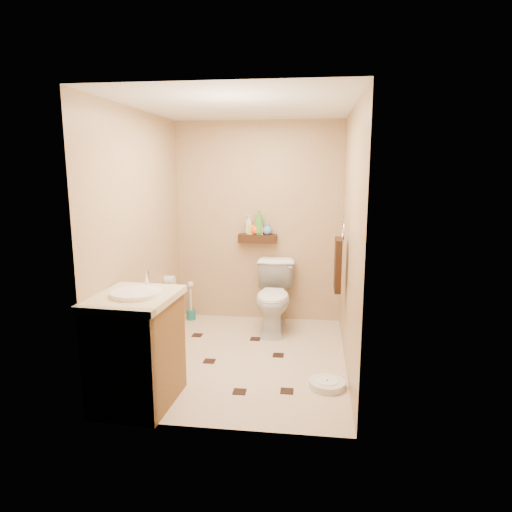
# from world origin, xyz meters

# --- Properties ---
(ground) EXTENTS (2.50, 2.50, 0.00)m
(ground) POSITION_xyz_m (0.00, 0.00, 0.00)
(ground) COLOR beige
(ground) RESTS_ON ground
(wall_back) EXTENTS (2.00, 0.04, 2.40)m
(wall_back) POSITION_xyz_m (0.00, 1.25, 1.20)
(wall_back) COLOR tan
(wall_back) RESTS_ON ground
(wall_front) EXTENTS (2.00, 0.04, 2.40)m
(wall_front) POSITION_xyz_m (0.00, -1.25, 1.20)
(wall_front) COLOR tan
(wall_front) RESTS_ON ground
(wall_left) EXTENTS (0.04, 2.50, 2.40)m
(wall_left) POSITION_xyz_m (-1.00, 0.00, 1.20)
(wall_left) COLOR tan
(wall_left) RESTS_ON ground
(wall_right) EXTENTS (0.04, 2.50, 2.40)m
(wall_right) POSITION_xyz_m (1.00, 0.00, 1.20)
(wall_right) COLOR tan
(wall_right) RESTS_ON ground
(ceiling) EXTENTS (2.00, 2.50, 0.02)m
(ceiling) POSITION_xyz_m (0.00, 0.00, 2.40)
(ceiling) COLOR silver
(ceiling) RESTS_ON wall_back
(wall_shelf) EXTENTS (0.46, 0.14, 0.10)m
(wall_shelf) POSITION_xyz_m (0.00, 1.17, 1.02)
(wall_shelf) COLOR #3B2110
(wall_shelf) RESTS_ON wall_back
(floor_accents) EXTENTS (1.19, 1.34, 0.01)m
(floor_accents) POSITION_xyz_m (0.01, -0.05, 0.00)
(floor_accents) COLOR black
(floor_accents) RESTS_ON ground
(toilet) EXTENTS (0.46, 0.79, 0.79)m
(toilet) POSITION_xyz_m (0.23, 0.83, 0.40)
(toilet) COLOR white
(toilet) RESTS_ON ground
(vanity) EXTENTS (0.65, 0.77, 1.04)m
(vanity) POSITION_xyz_m (-0.70, -0.95, 0.46)
(vanity) COLOR brown
(vanity) RESTS_ON ground
(bathroom_scale) EXTENTS (0.36, 0.36, 0.06)m
(bathroom_scale) POSITION_xyz_m (0.81, -0.51, 0.03)
(bathroom_scale) COLOR silver
(bathroom_scale) RESTS_ON ground
(toilet_brush) EXTENTS (0.11, 0.11, 0.49)m
(toilet_brush) POSITION_xyz_m (-0.82, 1.07, 0.17)
(toilet_brush) COLOR #1A6A68
(toilet_brush) RESTS_ON ground
(towel_ring) EXTENTS (0.12, 0.30, 0.76)m
(towel_ring) POSITION_xyz_m (0.91, 0.25, 0.95)
(towel_ring) COLOR silver
(towel_ring) RESTS_ON wall_right
(toilet_paper) EXTENTS (0.12, 0.11, 0.12)m
(toilet_paper) POSITION_xyz_m (-0.94, 0.65, 0.60)
(toilet_paper) COLOR silver
(toilet_paper) RESTS_ON wall_left
(bottle_a) EXTENTS (0.12, 0.12, 0.23)m
(bottle_a) POSITION_xyz_m (-0.11, 1.17, 1.19)
(bottle_a) COLOR silver
(bottle_a) RESTS_ON wall_shelf
(bottle_b) EXTENTS (0.10, 0.10, 0.17)m
(bottle_b) POSITION_xyz_m (-0.09, 1.17, 1.15)
(bottle_b) COLOR gold
(bottle_b) RESTS_ON wall_shelf
(bottle_c) EXTENTS (0.15, 0.15, 0.15)m
(bottle_c) POSITION_xyz_m (-0.03, 1.17, 1.15)
(bottle_c) COLOR #F3511C
(bottle_c) RESTS_ON wall_shelf
(bottle_d) EXTENTS (0.15, 0.15, 0.29)m
(bottle_d) POSITION_xyz_m (0.01, 1.17, 1.21)
(bottle_d) COLOR green
(bottle_d) RESTS_ON wall_shelf
(bottle_e) EXTENTS (0.08, 0.08, 0.16)m
(bottle_e) POSITION_xyz_m (0.03, 1.17, 1.15)
(bottle_e) COLOR #E47D4C
(bottle_e) RESTS_ON wall_shelf
(bottle_f) EXTENTS (0.13, 0.13, 0.15)m
(bottle_f) POSITION_xyz_m (0.12, 1.17, 1.14)
(bottle_f) COLOR #5187CB
(bottle_f) RESTS_ON wall_shelf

